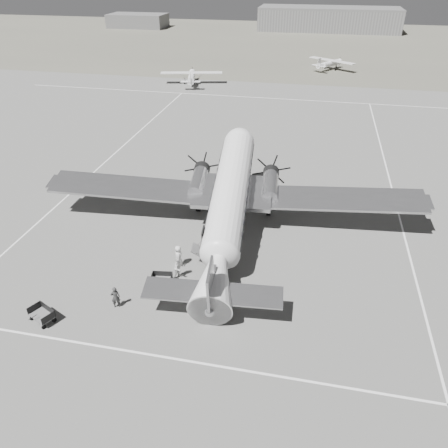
{
  "coord_description": "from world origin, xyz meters",
  "views": [
    {
      "loc": [
        3.88,
        -29.89,
        19.04
      ],
      "look_at": [
        -1.82,
        -2.84,
        2.2
      ],
      "focal_mm": 35.0,
      "sensor_mm": 36.0,
      "label": 1
    }
  ],
  "objects_px": {
    "passenger": "(178,256)",
    "baggage_cart_far": "(42,315)",
    "light_plane_left": "(192,78)",
    "baggage_cart_near": "(162,280)",
    "ramp_agent": "(179,268)",
    "hangar_main": "(329,19)",
    "shed_secondary": "(138,21)",
    "dc3_airliner": "(229,202)",
    "ground_crew": "(116,297)",
    "light_plane_right": "(330,64)"
  },
  "relations": [
    {
      "from": "shed_secondary",
      "to": "baggage_cart_far",
      "type": "bearing_deg",
      "value": -71.03
    },
    {
      "from": "shed_secondary",
      "to": "dc3_airliner",
      "type": "distance_m",
      "value": 127.46
    },
    {
      "from": "hangar_main",
      "to": "light_plane_left",
      "type": "xyz_separation_m",
      "value": [
        -22.99,
        -73.8,
        -2.17
      ]
    },
    {
      "from": "light_plane_left",
      "to": "passenger",
      "type": "xyz_separation_m",
      "value": [
        13.42,
        -51.83,
        -0.3
      ]
    },
    {
      "from": "dc3_airliner",
      "to": "light_plane_left",
      "type": "bearing_deg",
      "value": 103.96
    },
    {
      "from": "light_plane_right",
      "to": "dc3_airliner",
      "type": "bearing_deg",
      "value": -62.42
    },
    {
      "from": "light_plane_left",
      "to": "light_plane_right",
      "type": "xyz_separation_m",
      "value": [
        23.87,
        17.0,
        -0.08
      ]
    },
    {
      "from": "baggage_cart_near",
      "to": "passenger",
      "type": "bearing_deg",
      "value": 70.03
    },
    {
      "from": "light_plane_right",
      "to": "shed_secondary",
      "type": "bearing_deg",
      "value": 174.05
    },
    {
      "from": "dc3_airliner",
      "to": "baggage_cart_near",
      "type": "bearing_deg",
      "value": -119.5
    },
    {
      "from": "baggage_cart_far",
      "to": "passenger",
      "type": "bearing_deg",
      "value": 73.1
    },
    {
      "from": "ramp_agent",
      "to": "ground_crew",
      "type": "bearing_deg",
      "value": 172.61
    },
    {
      "from": "light_plane_left",
      "to": "baggage_cart_far",
      "type": "relative_size",
      "value": 6.7
    },
    {
      "from": "shed_secondary",
      "to": "passenger",
      "type": "xyz_separation_m",
      "value": [
        50.43,
        -120.63,
        -1.17
      ]
    },
    {
      "from": "dc3_airliner",
      "to": "passenger",
      "type": "relative_size",
      "value": 18.81
    },
    {
      "from": "hangar_main",
      "to": "baggage_cart_near",
      "type": "distance_m",
      "value": 128.38
    },
    {
      "from": "light_plane_left",
      "to": "ramp_agent",
      "type": "distance_m",
      "value": 54.95
    },
    {
      "from": "dc3_airliner",
      "to": "baggage_cart_far",
      "type": "xyz_separation_m",
      "value": [
        -9.25,
        -11.96,
        -2.53
      ]
    },
    {
      "from": "hangar_main",
      "to": "light_plane_right",
      "type": "height_order",
      "value": "hangar_main"
    },
    {
      "from": "light_plane_left",
      "to": "baggage_cart_far",
      "type": "bearing_deg",
      "value": -96.58
    },
    {
      "from": "light_plane_left",
      "to": "baggage_cart_near",
      "type": "height_order",
      "value": "light_plane_left"
    },
    {
      "from": "hangar_main",
      "to": "passenger",
      "type": "distance_m",
      "value": 126.02
    },
    {
      "from": "dc3_airliner",
      "to": "baggage_cart_near",
      "type": "xyz_separation_m",
      "value": [
        -3.24,
        -7.11,
        -2.57
      ]
    },
    {
      "from": "baggage_cart_near",
      "to": "dc3_airliner",
      "type": "bearing_deg",
      "value": 57.49
    },
    {
      "from": "dc3_airliner",
      "to": "baggage_cart_far",
      "type": "bearing_deg",
      "value": -132.71
    },
    {
      "from": "baggage_cart_near",
      "to": "ramp_agent",
      "type": "height_order",
      "value": "ramp_agent"
    },
    {
      "from": "light_plane_right",
      "to": "passenger",
      "type": "bearing_deg",
      "value": -64.2
    },
    {
      "from": "dc3_airliner",
      "to": "light_plane_right",
      "type": "height_order",
      "value": "dc3_airliner"
    },
    {
      "from": "baggage_cart_far",
      "to": "passenger",
      "type": "distance_m",
      "value": 9.68
    },
    {
      "from": "light_plane_left",
      "to": "passenger",
      "type": "height_order",
      "value": "light_plane_left"
    },
    {
      "from": "passenger",
      "to": "baggage_cart_far",
      "type": "bearing_deg",
      "value": 121.35
    },
    {
      "from": "dc3_airliner",
      "to": "baggage_cart_near",
      "type": "height_order",
      "value": "dc3_airliner"
    },
    {
      "from": "baggage_cart_far",
      "to": "light_plane_right",
      "type": "bearing_deg",
      "value": 102.7
    },
    {
      "from": "shed_secondary",
      "to": "light_plane_right",
      "type": "height_order",
      "value": "shed_secondary"
    },
    {
      "from": "shed_secondary",
      "to": "dc3_airliner",
      "type": "bearing_deg",
      "value": -65.34
    },
    {
      "from": "light_plane_left",
      "to": "passenger",
      "type": "distance_m",
      "value": 53.54
    },
    {
      "from": "ground_crew",
      "to": "dc3_airliner",
      "type": "bearing_deg",
      "value": -143.27
    },
    {
      "from": "baggage_cart_near",
      "to": "ramp_agent",
      "type": "xyz_separation_m",
      "value": [
        0.93,
        0.98,
        0.42
      ]
    },
    {
      "from": "hangar_main",
      "to": "shed_secondary",
      "type": "height_order",
      "value": "hangar_main"
    },
    {
      "from": "hangar_main",
      "to": "ground_crew",
      "type": "xyz_separation_m",
      "value": [
        -12.18,
        -130.66,
        -2.52
      ]
    },
    {
      "from": "baggage_cart_near",
      "to": "ground_crew",
      "type": "height_order",
      "value": "ground_crew"
    },
    {
      "from": "shed_secondary",
      "to": "baggage_cart_far",
      "type": "relative_size",
      "value": 11.06
    },
    {
      "from": "shed_secondary",
      "to": "dc3_airliner",
      "type": "relative_size",
      "value": 0.57
    },
    {
      "from": "hangar_main",
      "to": "light_plane_right",
      "type": "xyz_separation_m",
      "value": [
        0.88,
        -56.79,
        -2.25
      ]
    },
    {
      "from": "light_plane_right",
      "to": "ramp_agent",
      "type": "relative_size",
      "value": 6.11
    },
    {
      "from": "dc3_airliner",
      "to": "light_plane_left",
      "type": "xyz_separation_m",
      "value": [
        -16.17,
        47.04,
        -1.85
      ]
    },
    {
      "from": "baggage_cart_far",
      "to": "ground_crew",
      "type": "bearing_deg",
      "value": 54.14
    },
    {
      "from": "light_plane_left",
      "to": "ramp_agent",
      "type": "relative_size",
      "value": 6.56
    },
    {
      "from": "ground_crew",
      "to": "baggage_cart_far",
      "type": "bearing_deg",
      "value": 4.2
    },
    {
      "from": "hangar_main",
      "to": "baggage_cart_far",
      "type": "distance_m",
      "value": 133.8
    }
  ]
}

